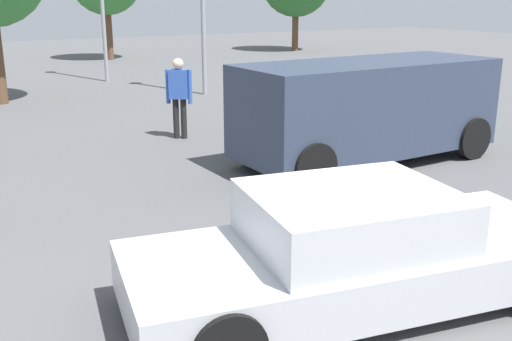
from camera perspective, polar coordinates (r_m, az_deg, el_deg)
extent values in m
plane|color=#515154|center=(6.19, 9.22, -13.32)|extent=(80.00, 80.00, 0.00)
cube|color=#B7BABF|center=(6.27, 9.51, -8.72)|extent=(4.92, 2.59, 0.50)
cube|color=#B7BABF|center=(6.02, 8.91, -4.37)|extent=(2.23, 1.95, 0.54)
cube|color=slate|center=(6.50, 16.14, -3.25)|extent=(0.34, 1.48, 0.45)
cube|color=slate|center=(5.65, 0.55, -5.57)|extent=(0.34, 1.48, 0.45)
cylinder|color=black|center=(7.79, 17.06, -4.88)|extent=(0.67, 0.33, 0.64)
cylinder|color=black|center=(6.47, -7.18, -8.70)|extent=(0.67, 0.33, 0.64)
cube|color=#2D384C|center=(11.37, 10.43, 6.00)|extent=(5.02, 1.98, 1.64)
cube|color=slate|center=(13.08, 18.63, 8.34)|extent=(0.08, 1.61, 0.66)
cylinder|color=black|center=(13.42, 13.77, 4.48)|extent=(0.80, 0.26, 0.80)
cylinder|color=black|center=(12.27, 19.70, 2.91)|extent=(0.80, 0.26, 0.80)
cylinder|color=black|center=(11.09, -0.18, 2.53)|extent=(0.80, 0.26, 0.80)
cylinder|color=black|center=(9.66, 5.40, 0.37)|extent=(0.80, 0.26, 0.80)
cylinder|color=black|center=(13.28, -6.83, 4.89)|extent=(0.13, 0.13, 0.88)
cylinder|color=black|center=(13.32, -7.55, 4.90)|extent=(0.13, 0.13, 0.88)
cube|color=#3359B2|center=(13.17, -7.31, 8.09)|extent=(0.46, 0.43, 0.62)
cylinder|color=#3359B2|center=(13.13, -6.27, 7.86)|extent=(0.09, 0.09, 0.73)
cylinder|color=#3359B2|center=(13.24, -8.32, 7.86)|extent=(0.09, 0.09, 0.73)
sphere|color=beige|center=(13.12, -7.38, 9.95)|extent=(0.24, 0.24, 0.24)
cylinder|color=brown|center=(30.48, -13.71, 12.49)|extent=(0.33, 0.33, 2.51)
cylinder|color=brown|center=(34.54, 3.72, 13.13)|extent=(0.35, 0.35, 2.31)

